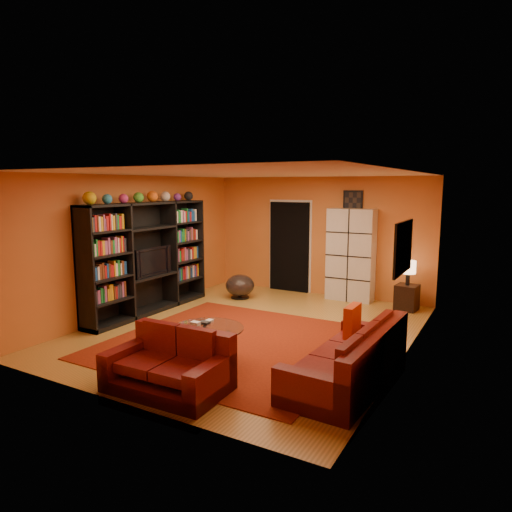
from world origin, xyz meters
The scene contains 20 objects.
floor centered at (0.00, 0.00, 0.00)m, with size 6.00×6.00×0.00m, color olive.
ceiling centered at (0.00, 0.00, 2.60)m, with size 6.00×6.00×0.00m, color white.
wall_back centered at (0.00, 3.00, 1.30)m, with size 6.00×6.00×0.00m, color #C4682B.
wall_front centered at (0.00, -3.00, 1.30)m, with size 6.00×6.00×0.00m, color #C4682B.
wall_left centered at (-2.50, 0.00, 1.30)m, with size 6.00×6.00×0.00m, color #C4682B.
wall_right centered at (2.50, 0.00, 1.30)m, with size 6.00×6.00×0.00m, color #C4682B.
rug centered at (0.10, -0.70, 0.01)m, with size 3.60×3.60×0.01m, color #62190B.
doorway centered at (-0.70, 2.96, 1.02)m, with size 0.95×0.10×2.04m, color black.
wall_art_right centered at (2.48, -0.30, 1.60)m, with size 0.03×1.00×0.70m, color black.
wall_art_back centered at (0.75, 2.98, 2.05)m, with size 0.42×0.03×0.52m, color black.
entertainment_unit centered at (-2.27, 0.00, 1.05)m, with size 0.45×3.00×2.10m, color black.
tv centered at (-2.23, -0.01, 0.99)m, with size 0.12×0.94×0.54m, color black.
sofa centered at (2.14, -1.20, 0.28)m, with size 1.00×2.24×0.85m.
loveseat centered at (0.29, -2.42, 0.29)m, with size 1.43×0.88×0.85m.
throw_pillow centered at (1.95, -0.71, 0.63)m, with size 0.12×0.42×0.42m, color red.
coffee_table centered at (0.21, -1.58, 0.45)m, with size 0.99×0.99×0.49m.
storage_cabinet centered at (0.80, 2.80, 0.97)m, with size 0.97×0.43×1.94m, color beige.
bowl_chair centered at (-1.31, 1.76, 0.27)m, with size 0.62×0.62×0.51m.
side_table centered at (2.02, 2.55, 0.25)m, with size 0.40×0.40×0.50m, color black.
table_lamp centered at (2.02, 2.55, 0.84)m, with size 0.29×0.29×0.48m.
Camera 1 is at (3.70, -6.44, 2.41)m, focal length 32.00 mm.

